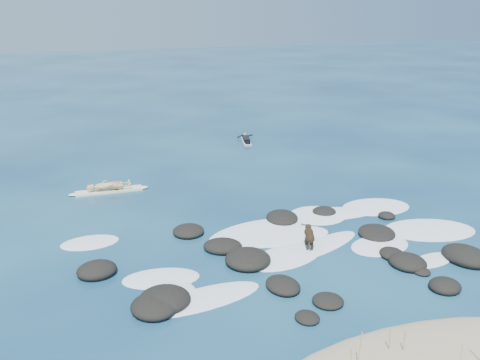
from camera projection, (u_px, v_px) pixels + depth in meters
name	position (u px, v px, depth m)	size (l,w,h in m)	color
ground	(282.00, 237.00, 18.95)	(160.00, 160.00, 0.00)	#0A2642
dune_grass	(436.00, 357.00, 11.66)	(4.26, 1.60, 1.20)	#A5AA52
reef_rocks	(287.00, 260.00, 17.04)	(12.76, 7.86, 0.57)	black
breaking_foam	(303.00, 239.00, 18.80)	(14.65, 6.50, 0.12)	white
standing_surfer_rig	(108.00, 175.00, 23.19)	(3.45, 0.71, 1.96)	#ECEABD
paddling_surfer_rig	(246.00, 140.00, 31.79)	(1.13, 2.18, 0.38)	silver
dog	(309.00, 235.00, 17.94)	(0.58, 1.13, 0.75)	black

